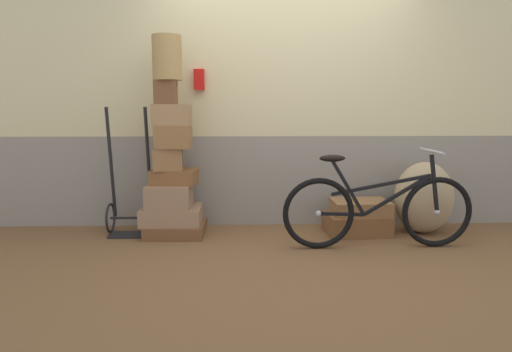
% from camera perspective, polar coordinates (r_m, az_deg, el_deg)
% --- Properties ---
extents(ground, '(9.71, 5.20, 0.06)m').
position_cam_1_polar(ground, '(4.06, 4.32, -9.15)').
color(ground, brown).
extents(station_building, '(7.71, 0.74, 2.70)m').
position_cam_1_polar(station_building, '(4.71, 3.58, 10.41)').
color(station_building, gray).
rests_on(station_building, ground).
extents(suitcase_0, '(0.56, 0.49, 0.11)m').
position_cam_1_polar(suitcase_0, '(4.43, -9.98, -6.53)').
color(suitcase_0, brown).
rests_on(suitcase_0, ground).
extents(suitcase_1, '(0.56, 0.43, 0.16)m').
position_cam_1_polar(suitcase_1, '(4.42, -10.48, -4.79)').
color(suitcase_1, '#937051').
rests_on(suitcase_1, suitcase_0).
extents(suitcase_2, '(0.41, 0.38, 0.22)m').
position_cam_1_polar(suitcase_2, '(4.35, -10.79, -2.46)').
color(suitcase_2, '#937051').
rests_on(suitcase_2, suitcase_1).
extents(suitcase_3, '(0.44, 0.36, 0.14)m').
position_cam_1_polar(suitcase_3, '(4.36, -10.16, -0.05)').
color(suitcase_3, brown).
rests_on(suitcase_3, suitcase_2).
extents(suitcase_4, '(0.29, 0.26, 0.20)m').
position_cam_1_polar(suitcase_4, '(4.31, -10.94, 2.11)').
color(suitcase_4, olive).
rests_on(suitcase_4, suitcase_3).
extents(suitcase_5, '(0.32, 0.27, 0.21)m').
position_cam_1_polar(suitcase_5, '(4.27, -10.29, 4.84)').
color(suitcase_5, olive).
rests_on(suitcase_5, suitcase_4).
extents(suitcase_6, '(0.34, 0.28, 0.19)m').
position_cam_1_polar(suitcase_6, '(4.30, -10.45, 7.53)').
color(suitcase_6, '#9E754C').
rests_on(suitcase_6, suitcase_5).
extents(suitcase_7, '(0.20, 0.14, 0.22)m').
position_cam_1_polar(suitcase_7, '(4.27, -11.23, 10.25)').
color(suitcase_7, brown).
rests_on(suitcase_7, suitcase_6).
extents(suitcase_8, '(0.61, 0.48, 0.19)m').
position_cam_1_polar(suitcase_8, '(4.52, 12.47, -5.83)').
color(suitcase_8, brown).
rests_on(suitcase_8, ground).
extents(suitcase_9, '(0.54, 0.40, 0.13)m').
position_cam_1_polar(suitcase_9, '(4.50, 12.90, -3.81)').
color(suitcase_9, olive).
rests_on(suitcase_9, suitcase_8).
extents(wicker_basket, '(0.26, 0.26, 0.40)m').
position_cam_1_polar(wicker_basket, '(4.31, -11.06, 14.32)').
color(wicker_basket, '#A8844C').
rests_on(wicker_basket, suitcase_7).
extents(luggage_trolley, '(0.44, 0.37, 1.21)m').
position_cam_1_polar(luggage_trolley, '(4.54, -15.37, -3.56)').
color(luggage_trolley, black).
rests_on(luggage_trolley, ground).
extents(burlap_sack, '(0.56, 0.48, 0.69)m').
position_cam_1_polar(burlap_sack, '(4.68, 20.26, -2.55)').
color(burlap_sack, tan).
rests_on(burlap_sack, ground).
extents(bicycle, '(1.65, 0.46, 0.85)m').
position_cam_1_polar(bicycle, '(4.05, 14.95, -4.09)').
color(bicycle, black).
rests_on(bicycle, ground).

